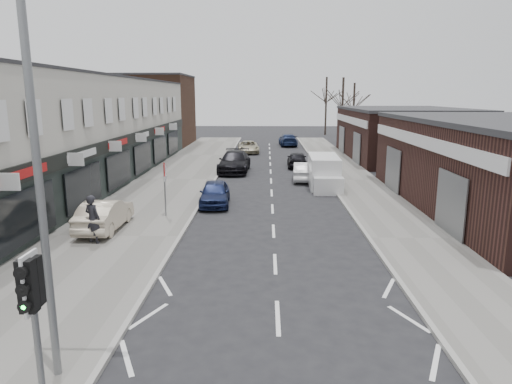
# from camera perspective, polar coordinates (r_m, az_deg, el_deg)

# --- Properties ---
(ground) EXTENTS (160.00, 160.00, 0.00)m
(ground) POSITION_cam_1_polar(r_m,az_deg,el_deg) (11.00, 2.99, -20.20)
(ground) COLOR black
(ground) RESTS_ON ground
(pavement_left) EXTENTS (5.50, 64.00, 0.12)m
(pavement_left) POSITION_cam_1_polar(r_m,az_deg,el_deg) (32.48, -10.10, 1.53)
(pavement_left) COLOR slate
(pavement_left) RESTS_ON ground
(pavement_right) EXTENTS (3.50, 64.00, 0.12)m
(pavement_right) POSITION_cam_1_polar(r_m,az_deg,el_deg) (32.41, 12.12, 1.42)
(pavement_right) COLOR slate
(pavement_right) RESTS_ON ground
(shop_terrace_left) EXTENTS (8.00, 41.00, 7.10)m
(shop_terrace_left) POSITION_cam_1_polar(r_m,az_deg,el_deg) (31.76, -23.36, 6.86)
(shop_terrace_left) COLOR beige
(shop_terrace_left) RESTS_ON ground
(brick_block_far) EXTENTS (8.00, 10.00, 8.00)m
(brick_block_far) POSITION_cam_1_polar(r_m,az_deg,el_deg) (55.91, -12.48, 9.82)
(brick_block_far) COLOR #4A2D1F
(brick_block_far) RESTS_ON ground
(right_unit_far) EXTENTS (10.00, 16.00, 4.50)m
(right_unit_far) POSITION_cam_1_polar(r_m,az_deg,el_deg) (45.31, 17.90, 6.86)
(right_unit_far) COLOR #371D19
(right_unit_far) RESTS_ON ground
(tree_far_a) EXTENTS (3.60, 3.60, 8.00)m
(tree_far_a) POSITION_cam_1_polar(r_m,az_deg,el_deg) (58.36, 10.58, 6.04)
(tree_far_a) COLOR #382D26
(tree_far_a) RESTS_ON ground
(tree_far_b) EXTENTS (3.60, 3.60, 7.50)m
(tree_far_b) POSITION_cam_1_polar(r_m,az_deg,el_deg) (64.67, 11.94, 6.55)
(tree_far_b) COLOR #382D26
(tree_far_b) RESTS_ON ground
(tree_far_c) EXTENTS (3.60, 3.60, 8.50)m
(tree_far_c) POSITION_cam_1_polar(r_m,az_deg,el_deg) (70.11, 8.63, 7.08)
(tree_far_c) COLOR #382D26
(tree_far_c) RESTS_ON ground
(traffic_light) EXTENTS (0.28, 0.60, 3.10)m
(traffic_light) POSITION_cam_1_polar(r_m,az_deg,el_deg) (9.04, -26.20, -11.72)
(traffic_light) COLOR slate
(traffic_light) RESTS_ON pavement_left
(street_lamp) EXTENTS (2.23, 0.22, 8.00)m
(street_lamp) POSITION_cam_1_polar(r_m,az_deg,el_deg) (9.57, -24.78, 3.44)
(street_lamp) COLOR slate
(street_lamp) RESTS_ON pavement_left
(warning_sign) EXTENTS (0.12, 0.80, 2.70)m
(warning_sign) POSITION_cam_1_polar(r_m,az_deg,el_deg) (22.15, -11.30, 2.26)
(warning_sign) COLOR slate
(warning_sign) RESTS_ON pavement_left
(white_van) EXTENTS (1.97, 5.24, 2.02)m
(white_van) POSITION_cam_1_polar(r_m,az_deg,el_deg) (29.90, 8.48, 2.43)
(white_van) COLOR silver
(white_van) RESTS_ON ground
(sedan_on_pavement) EXTENTS (1.42, 4.06, 1.34)m
(sedan_on_pavement) POSITION_cam_1_polar(r_m,az_deg,el_deg) (20.89, -18.40, -2.68)
(sedan_on_pavement) COLOR beige
(sedan_on_pavement) RESTS_ON pavement_left
(pedestrian) EXTENTS (0.83, 0.71, 1.94)m
(pedestrian) POSITION_cam_1_polar(r_m,az_deg,el_deg) (19.09, -19.74, -3.20)
(pedestrian) COLOR black
(pedestrian) RESTS_ON pavement_left
(parked_car_left_a) EXTENTS (1.76, 3.95, 1.32)m
(parked_car_left_a) POSITION_cam_1_polar(r_m,az_deg,el_deg) (24.84, -5.16, -0.13)
(parked_car_left_a) COLOR #161F45
(parked_car_left_a) RESTS_ON ground
(parked_car_left_b) EXTENTS (2.44, 5.62, 1.61)m
(parked_car_left_b) POSITION_cam_1_polar(r_m,az_deg,el_deg) (35.50, -2.71, 3.80)
(parked_car_left_b) COLOR black
(parked_car_left_b) RESTS_ON ground
(parked_car_left_c) EXTENTS (2.43, 4.60, 1.23)m
(parked_car_left_c) POSITION_cam_1_polar(r_m,az_deg,el_deg) (47.39, -0.95, 5.65)
(parked_car_left_c) COLOR #B4AC90
(parked_car_left_c) RESTS_ON ground
(parked_car_right_a) EXTENTS (1.62, 4.01, 1.30)m
(parked_car_right_a) POSITION_cam_1_polar(r_m,az_deg,el_deg) (32.06, 5.95, 2.58)
(parked_car_right_a) COLOR silver
(parked_car_right_a) RESTS_ON ground
(parked_car_right_b) EXTENTS (1.62, 3.87, 1.31)m
(parked_car_right_b) POSITION_cam_1_polar(r_m,az_deg,el_deg) (37.93, 5.15, 4.07)
(parked_car_right_b) COLOR black
(parked_car_right_b) RESTS_ON ground
(parked_car_right_c) EXTENTS (2.19, 4.93, 1.41)m
(parked_car_right_c) POSITION_cam_1_polar(r_m,az_deg,el_deg) (54.25, 4.02, 6.52)
(parked_car_right_c) COLOR #162245
(parked_car_right_c) RESTS_ON ground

